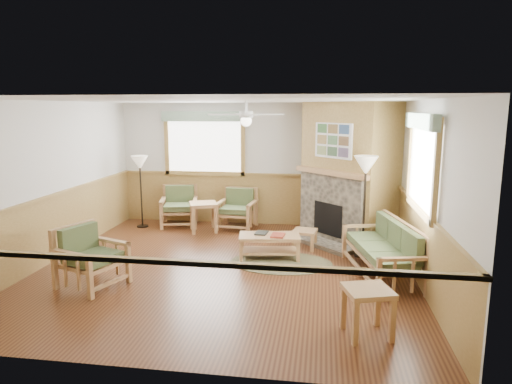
# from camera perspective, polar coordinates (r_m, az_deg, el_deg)

# --- Properties ---
(floor) EXTENTS (6.00, 6.00, 0.01)m
(floor) POSITION_cam_1_polar(r_m,az_deg,el_deg) (7.60, -3.81, -9.47)
(floor) COLOR #512B16
(floor) RESTS_ON ground
(ceiling) EXTENTS (6.00, 6.00, 0.01)m
(ceiling) POSITION_cam_1_polar(r_m,az_deg,el_deg) (7.15, -4.08, 11.37)
(ceiling) COLOR white
(ceiling) RESTS_ON floor
(wall_back) EXTENTS (6.00, 0.02, 2.70)m
(wall_back) POSITION_cam_1_polar(r_m,az_deg,el_deg) (10.17, -0.33, 3.50)
(wall_back) COLOR silver
(wall_back) RESTS_ON floor
(wall_front) EXTENTS (6.00, 0.02, 2.70)m
(wall_front) POSITION_cam_1_polar(r_m,az_deg,el_deg) (4.44, -12.25, -5.91)
(wall_front) COLOR silver
(wall_front) RESTS_ON floor
(wall_left) EXTENTS (0.02, 6.00, 2.70)m
(wall_left) POSITION_cam_1_polar(r_m,az_deg,el_deg) (8.41, -24.33, 1.10)
(wall_left) COLOR silver
(wall_left) RESTS_ON floor
(wall_right) EXTENTS (0.02, 6.00, 2.70)m
(wall_right) POSITION_cam_1_polar(r_m,az_deg,el_deg) (7.24, 19.96, 0.02)
(wall_right) COLOR silver
(wall_right) RESTS_ON floor
(wainscot) EXTENTS (6.00, 6.00, 1.10)m
(wainscot) POSITION_cam_1_polar(r_m,az_deg,el_deg) (7.43, -3.86, -5.45)
(wainscot) COLOR #9E7C40
(wainscot) RESTS_ON floor
(fireplace) EXTENTS (3.11, 3.11, 2.70)m
(fireplace) POSITION_cam_1_polar(r_m,az_deg,el_deg) (9.13, 11.58, 2.48)
(fireplace) COLOR #9E7C40
(fireplace) RESTS_ON floor
(window_back) EXTENTS (1.90, 0.16, 1.50)m
(window_back) POSITION_cam_1_polar(r_m,az_deg,el_deg) (10.28, -6.54, 10.10)
(window_back) COLOR white
(window_back) RESTS_ON wall_back
(window_right) EXTENTS (0.16, 1.90, 1.50)m
(window_right) POSITION_cam_1_polar(r_m,az_deg,el_deg) (6.93, 20.57, 9.37)
(window_right) COLOR white
(window_right) RESTS_ON wall_right
(ceiling_fan) EXTENTS (1.59, 1.59, 0.36)m
(ceiling_fan) POSITION_cam_1_polar(r_m,az_deg,el_deg) (7.38, -1.25, 11.06)
(ceiling_fan) COLOR white
(ceiling_fan) RESTS_ON ceiling
(sofa) EXTENTS (1.96, 1.14, 0.85)m
(sofa) POSITION_cam_1_polar(r_m,az_deg,el_deg) (7.40, 15.42, -6.91)
(sofa) COLOR #B08252
(sofa) RESTS_ON floor
(armchair_back_left) EXTENTS (0.94, 0.94, 0.88)m
(armchair_back_left) POSITION_cam_1_polar(r_m,az_deg,el_deg) (10.26, -9.57, -1.76)
(armchair_back_left) COLOR #B08252
(armchair_back_left) RESTS_ON floor
(armchair_back_right) EXTENTS (0.83, 0.83, 0.85)m
(armchair_back_right) POSITION_cam_1_polar(r_m,az_deg,el_deg) (9.89, -2.41, -2.14)
(armchair_back_right) COLOR #B08252
(armchair_back_right) RESTS_ON floor
(armchair_left) EXTENTS (1.02, 1.02, 0.89)m
(armchair_left) POSITION_cam_1_polar(r_m,az_deg,el_deg) (7.13, -19.85, -7.63)
(armchair_left) COLOR #B08252
(armchair_left) RESTS_ON floor
(coffee_table) EXTENTS (1.11, 0.66, 0.42)m
(coffee_table) POSITION_cam_1_polar(r_m,az_deg,el_deg) (7.99, 1.69, -6.83)
(coffee_table) COLOR #B08252
(coffee_table) RESTS_ON floor
(end_table_chairs) EXTENTS (0.70, 0.69, 0.62)m
(end_table_chairs) POSITION_cam_1_polar(r_m,az_deg,el_deg) (9.73, -6.59, -3.12)
(end_table_chairs) COLOR #B08252
(end_table_chairs) RESTS_ON floor
(end_table_sofa) EXTENTS (0.63, 0.61, 0.57)m
(end_table_sofa) POSITION_cam_1_polar(r_m,az_deg,el_deg) (5.55, 13.72, -14.34)
(end_table_sofa) COLOR #B08252
(end_table_sofa) RESTS_ON floor
(footstool) EXTENTS (0.47, 0.47, 0.36)m
(footstool) POSITION_cam_1_polar(r_m,az_deg,el_deg) (8.56, 6.11, -5.90)
(footstool) COLOR #B08252
(footstool) RESTS_ON floor
(braided_rug) EXTENTS (2.00, 2.00, 0.01)m
(braided_rug) POSITION_cam_1_polar(r_m,az_deg,el_deg) (7.81, 3.14, -8.82)
(braided_rug) COLOR brown
(braided_rug) RESTS_ON floor
(floor_lamp_left) EXTENTS (0.47, 0.47, 1.58)m
(floor_lamp_left) POSITION_cam_1_polar(r_m,az_deg,el_deg) (10.24, -14.17, 0.06)
(floor_lamp_left) COLOR black
(floor_lamp_left) RESTS_ON floor
(floor_lamp_right) EXTENTS (0.41, 0.41, 1.79)m
(floor_lamp_right) POSITION_cam_1_polar(r_m,az_deg,el_deg) (8.13, 13.37, -1.81)
(floor_lamp_right) COLOR black
(floor_lamp_right) RESTS_ON floor
(book_red) EXTENTS (0.24, 0.31, 0.03)m
(book_red) POSITION_cam_1_polar(r_m,az_deg,el_deg) (7.86, 2.74, -5.32)
(book_red) COLOR maroon
(book_red) RESTS_ON coffee_table
(book_dark) EXTENTS (0.23, 0.29, 0.03)m
(book_dark) POSITION_cam_1_polar(r_m,az_deg,el_deg) (8.01, 0.68, -5.04)
(book_dark) COLOR #272821
(book_dark) RESTS_ON coffee_table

